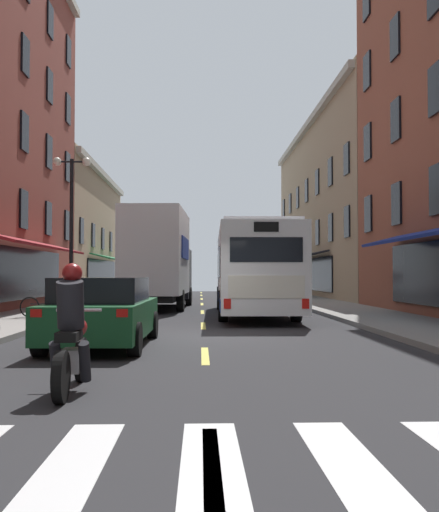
{
  "coord_description": "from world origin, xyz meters",
  "views": [
    {
      "loc": [
        -0.09,
        -14.68,
        1.51
      ],
      "look_at": [
        0.55,
        5.2,
        2.14
      ],
      "focal_mm": 41.84,
      "sensor_mm": 36.0,
      "label": 1
    }
  ],
  "objects_px": {
    "box_truck": "(159,260)",
    "pedestrian_near": "(303,283)",
    "bicycle_mid": "(46,306)",
    "transit_bus": "(253,270)",
    "motorcycle_rider": "(72,337)",
    "street_lamp_twin": "(71,226)",
    "sedan_mid": "(103,312)",
    "sedan_near": "(172,288)"
  },
  "relations": [
    {
      "from": "box_truck",
      "to": "sedan_near",
      "type": "height_order",
      "value": "box_truck"
    },
    {
      "from": "bicycle_mid",
      "to": "transit_bus",
      "type": "bearing_deg",
      "value": 22.64
    },
    {
      "from": "box_truck",
      "to": "pedestrian_near",
      "type": "xyz_separation_m",
      "value": [
        6.91,
        3.23,
        -1.04
      ]
    },
    {
      "from": "transit_bus",
      "to": "bicycle_mid",
      "type": "xyz_separation_m",
      "value": [
        -6.93,
        -2.89,
        -1.18
      ]
    },
    {
      "from": "bicycle_mid",
      "to": "street_lamp_twin",
      "type": "distance_m",
      "value": 4.22
    },
    {
      "from": "box_truck",
      "to": "motorcycle_rider",
      "type": "xyz_separation_m",
      "value": [
        0.15,
        -18.51,
        -1.44
      ]
    },
    {
      "from": "sedan_near",
      "to": "pedestrian_near",
      "type": "height_order",
      "value": "pedestrian_near"
    },
    {
      "from": "transit_bus",
      "to": "bicycle_mid",
      "type": "distance_m",
      "value": 7.6
    },
    {
      "from": "motorcycle_rider",
      "to": "street_lamp_twin",
      "type": "xyz_separation_m",
      "value": [
        -3.18,
        14.68,
        2.62
      ]
    },
    {
      "from": "motorcycle_rider",
      "to": "bicycle_mid",
      "type": "distance_m",
      "value": 12.01
    },
    {
      "from": "pedestrian_near",
      "to": "transit_bus",
      "type": "bearing_deg",
      "value": -52.53
    },
    {
      "from": "sedan_near",
      "to": "sedan_mid",
      "type": "distance_m",
      "value": 23.88
    },
    {
      "from": "sedan_mid",
      "to": "street_lamp_twin",
      "type": "height_order",
      "value": "street_lamp_twin"
    },
    {
      "from": "street_lamp_twin",
      "to": "box_truck",
      "type": "bearing_deg",
      "value": 51.65
    },
    {
      "from": "sedan_mid",
      "to": "street_lamp_twin",
      "type": "bearing_deg",
      "value": 105.88
    },
    {
      "from": "sedan_mid",
      "to": "pedestrian_near",
      "type": "height_order",
      "value": "pedestrian_near"
    },
    {
      "from": "transit_bus",
      "to": "sedan_mid",
      "type": "xyz_separation_m",
      "value": [
        -4.02,
        -9.58,
        -0.95
      ]
    },
    {
      "from": "sedan_mid",
      "to": "bicycle_mid",
      "type": "distance_m",
      "value": 7.3
    },
    {
      "from": "box_truck",
      "to": "sedan_near",
      "type": "distance_m",
      "value": 10.33
    },
    {
      "from": "sedan_near",
      "to": "street_lamp_twin",
      "type": "bearing_deg",
      "value": -102.53
    },
    {
      "from": "pedestrian_near",
      "to": "sedan_mid",
      "type": "bearing_deg",
      "value": -52.29
    },
    {
      "from": "motorcycle_rider",
      "to": "box_truck",
      "type": "bearing_deg",
      "value": 90.46
    },
    {
      "from": "box_truck",
      "to": "sedan_mid",
      "type": "bearing_deg",
      "value": -90.99
    },
    {
      "from": "motorcycle_rider",
      "to": "bicycle_mid",
      "type": "relative_size",
      "value": 1.21
    },
    {
      "from": "box_truck",
      "to": "sedan_mid",
      "type": "xyz_separation_m",
      "value": [
        -0.24,
        -13.65,
        -1.41
      ]
    },
    {
      "from": "bicycle_mid",
      "to": "pedestrian_near",
      "type": "xyz_separation_m",
      "value": [
        10.06,
        10.19,
        0.6
      ]
    },
    {
      "from": "sedan_mid",
      "to": "bicycle_mid",
      "type": "bearing_deg",
      "value": 113.57
    },
    {
      "from": "transit_bus",
      "to": "street_lamp_twin",
      "type": "bearing_deg",
      "value": 177.94
    },
    {
      "from": "sedan_mid",
      "to": "motorcycle_rider",
      "type": "height_order",
      "value": "motorcycle_rider"
    },
    {
      "from": "bicycle_mid",
      "to": "street_lamp_twin",
      "type": "bearing_deg",
      "value": 87.75
    },
    {
      "from": "pedestrian_near",
      "to": "box_truck",
      "type": "bearing_deg",
      "value": -94.3
    },
    {
      "from": "sedan_near",
      "to": "motorcycle_rider",
      "type": "xyz_separation_m",
      "value": [
        0.05,
        -28.74,
        -0.0
      ]
    },
    {
      "from": "sedan_near",
      "to": "sedan_mid",
      "type": "height_order",
      "value": "sedan_mid"
    },
    {
      "from": "sedan_mid",
      "to": "pedestrian_near",
      "type": "relative_size",
      "value": 2.56
    },
    {
      "from": "transit_bus",
      "to": "bicycle_mid",
      "type": "bearing_deg",
      "value": -157.36
    },
    {
      "from": "transit_bus",
      "to": "sedan_mid",
      "type": "distance_m",
      "value": 10.43
    },
    {
      "from": "transit_bus",
      "to": "box_truck",
      "type": "xyz_separation_m",
      "value": [
        -3.78,
        4.07,
        0.46
      ]
    },
    {
      "from": "box_truck",
      "to": "transit_bus",
      "type": "bearing_deg",
      "value": -47.14
    },
    {
      "from": "motorcycle_rider",
      "to": "pedestrian_near",
      "type": "xyz_separation_m",
      "value": [
        6.76,
        21.74,
        0.4
      ]
    },
    {
      "from": "transit_bus",
      "to": "sedan_near",
      "type": "bearing_deg",
      "value": 104.45
    },
    {
      "from": "transit_bus",
      "to": "box_truck",
      "type": "height_order",
      "value": "box_truck"
    },
    {
      "from": "motorcycle_rider",
      "to": "street_lamp_twin",
      "type": "distance_m",
      "value": 15.25
    }
  ]
}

